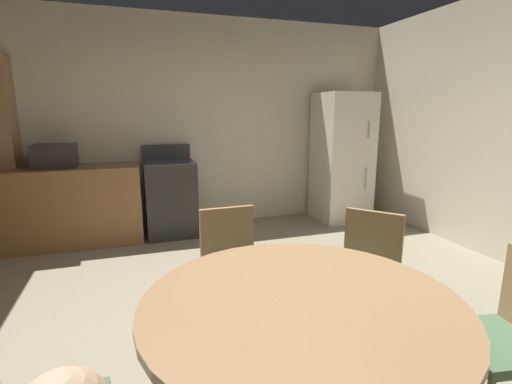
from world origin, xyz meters
name	(u,v)px	position (x,y,z in m)	size (l,w,h in m)	color
ground_plane	(276,335)	(0.00, 0.00, 0.00)	(14.00, 14.00, 0.00)	gray
wall_back	(199,124)	(0.00, 2.85, 1.35)	(5.63, 0.12, 2.70)	beige
kitchen_counter	(63,206)	(-1.66, 2.45, 0.45)	(1.71, 0.60, 0.90)	olive
oven_range	(170,197)	(-0.46, 2.46, 0.47)	(0.60, 0.60, 1.10)	#2D2B28
refrigerator	(342,158)	(1.91, 2.40, 0.88)	(0.68, 0.68, 1.76)	silver
microwave	(55,156)	(-1.69, 2.45, 1.03)	(0.44, 0.32, 0.26)	#2D2B28
dining_table	(301,331)	(-0.24, -0.88, 0.61)	(1.33, 1.33, 0.76)	#9E754C
chair_east	(512,333)	(0.77, -1.04, 0.50)	(0.46, 0.46, 0.87)	#9E754C
chair_northeast	(367,270)	(0.54, -0.22, 0.50)	(0.56, 0.56, 0.87)	#9E754C
chair_north	(232,264)	(-0.27, 0.14, 0.50)	(0.41, 0.41, 0.87)	#9E754C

